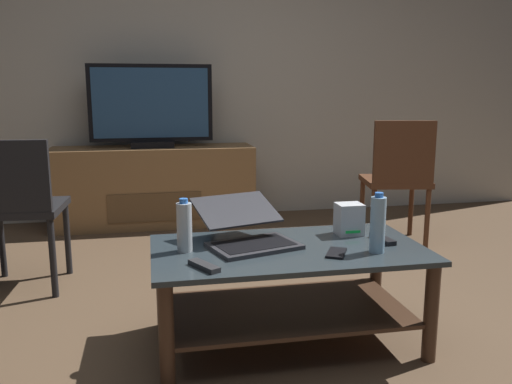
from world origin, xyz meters
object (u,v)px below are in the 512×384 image
object	(u,v)px
router_box	(349,219)
dining_chair	(398,175)
laptop	(247,231)
soundbar_remote	(383,239)
water_bottle_near	(378,224)
water_bottle_far	(184,227)
cell_phone	(336,253)
side_chair	(18,204)
television	(151,108)
media_cabinet	(154,186)
tv_remote	(204,266)
coffee_table	(288,278)

from	to	relation	value
router_box	dining_chair	bearing A→B (deg)	54.76
laptop	soundbar_remote	world-z (taller)	laptop
water_bottle_near	water_bottle_far	bearing A→B (deg)	167.76
router_box	cell_phone	size ratio (longest dim) A/B	1.05
dining_chair	side_chair	bearing A→B (deg)	-170.35
television	water_bottle_near	xyz separation A→B (m)	(0.90, -2.39, -0.41)
soundbar_remote	media_cabinet	bearing A→B (deg)	106.90
router_box	soundbar_remote	bearing A→B (deg)	-52.56
router_box	water_bottle_far	distance (m)	0.78
dining_chair	side_chair	xyz separation A→B (m)	(-2.44, -0.42, -0.01)
tv_remote	coffee_table	bearing A→B (deg)	-0.85
dining_chair	cell_phone	bearing A→B (deg)	-124.29
coffee_table	water_bottle_near	distance (m)	0.45
coffee_table	media_cabinet	world-z (taller)	media_cabinet
media_cabinet	cell_phone	xyz separation A→B (m)	(0.72, -2.40, 0.12)
media_cabinet	coffee_table	bearing A→B (deg)	-76.38
side_chair	media_cabinet	bearing A→B (deg)	61.67
cell_phone	tv_remote	distance (m)	0.56
cell_phone	side_chair	bearing A→B (deg)	173.34
television	laptop	size ratio (longest dim) A/B	1.95
laptop	media_cabinet	bearing A→B (deg)	99.93
side_chair	tv_remote	xyz separation A→B (m)	(0.91, -1.09, -0.05)
side_chair	water_bottle_far	world-z (taller)	side_chair
water_bottle_far	tv_remote	bearing A→B (deg)	-76.45
coffee_table	dining_chair	bearing A→B (deg)	48.58
coffee_table	television	bearing A→B (deg)	103.75
laptop	water_bottle_near	size ratio (longest dim) A/B	1.97
side_chair	water_bottle_near	bearing A→B (deg)	-32.17
media_cabinet	dining_chair	world-z (taller)	dining_chair
television	tv_remote	bearing A→B (deg)	-86.20
coffee_table	laptop	distance (m)	0.27
laptop	side_chair	bearing A→B (deg)	144.46
television	cell_phone	xyz separation A→B (m)	(0.72, -2.38, -0.52)
coffee_table	cell_phone	world-z (taller)	cell_phone
cell_phone	laptop	bearing A→B (deg)	175.22
television	soundbar_remote	world-z (taller)	television
side_chair	tv_remote	distance (m)	1.42
coffee_table	laptop	size ratio (longest dim) A/B	2.33
laptop	water_bottle_far	xyz separation A→B (m)	(-0.28, -0.06, 0.05)
side_chair	soundbar_remote	world-z (taller)	side_chair
dining_chair	tv_remote	bearing A→B (deg)	-135.55
coffee_table	side_chair	world-z (taller)	side_chair
side_chair	water_bottle_far	bearing A→B (deg)	-45.35
router_box	tv_remote	distance (m)	0.80
media_cabinet	cell_phone	world-z (taller)	media_cabinet
water_bottle_far	soundbar_remote	size ratio (longest dim) A/B	1.42
dining_chair	television	bearing A→B (deg)	151.07
side_chair	cell_phone	bearing A→B (deg)	-34.99
media_cabinet	soundbar_remote	bearing A→B (deg)	-66.39
media_cabinet	tv_remote	bearing A→B (deg)	-86.24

